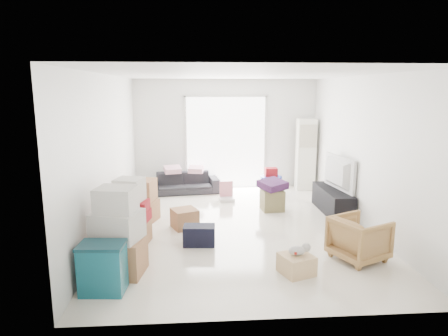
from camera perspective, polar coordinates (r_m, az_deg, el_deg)
name	(u,v)px	position (r m, az deg, el deg)	size (l,w,h in m)	color
room_shell	(239,153)	(7.01, 2.10, 2.13)	(4.98, 6.48, 3.18)	white
sliding_door	(226,139)	(9.96, 0.26, 4.20)	(2.10, 0.04, 2.33)	white
ac_tower	(306,155)	(10.03, 11.59, 1.90)	(0.45, 0.30, 1.75)	white
tv_console	(333,201)	(8.39, 15.25, -4.52)	(0.43, 1.43, 0.48)	black
television	(333,186)	(8.31, 15.37, -2.43)	(1.17, 0.67, 0.15)	black
sofa	(184,179)	(9.63, -5.76, -1.64)	(1.67, 0.49, 0.65)	#25252A
pillow_left	(172,164)	(9.55, -7.39, 0.60)	(0.38, 0.30, 0.12)	#F8B4C5
pillow_right	(196,164)	(9.53, -4.03, 0.64)	(0.34, 0.28, 0.12)	#F8B4C5
armchair	(359,236)	(6.20, 18.76, -9.25)	(0.68, 0.64, 0.70)	#A17547
storage_bins	(103,268)	(5.22, -16.93, -13.49)	(0.57, 0.42, 0.63)	#135968
box_stack_a	(118,236)	(5.56, -14.92, -9.34)	(0.73, 0.66, 1.20)	olive
box_stack_b	(131,216)	(6.57, -13.18, -6.68)	(0.64, 0.62, 1.08)	olive
box_stack_c	(143,201)	(7.72, -11.57, -4.58)	(0.64, 0.58, 0.79)	olive
loose_box	(185,219)	(7.25, -5.64, -7.20)	(0.42, 0.42, 0.35)	olive
duffel_bag	(199,235)	(6.47, -3.56, -9.57)	(0.50, 0.30, 0.32)	black
ottoman	(272,200)	(8.30, 6.90, -4.54)	(0.43, 0.43, 0.43)	olive
blanket	(272,186)	(8.23, 6.94, -2.63)	(0.47, 0.47, 0.14)	#462051
kids_table	(271,176)	(9.43, 6.72, -1.09)	(0.52, 0.52, 0.65)	#152DA9
toy_walker	(226,196)	(8.94, 0.35, -3.95)	(0.35, 0.31, 0.43)	silver
wood_crate	(296,264)	(5.62, 10.31, -13.38)	(0.40, 0.40, 0.27)	#E1B182
plush_bunny	(299,250)	(5.55, 10.72, -11.40)	(0.31, 0.18, 0.16)	#B2ADA8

